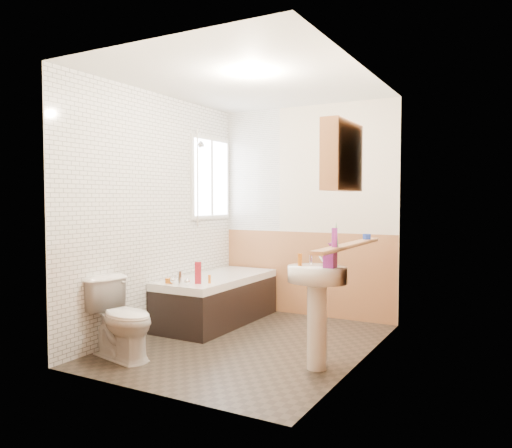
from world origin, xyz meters
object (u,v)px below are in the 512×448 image
object	(u,v)px
bathtub	(217,298)
sink	(317,296)
medicine_cabinet	(342,156)
pine_shelf	(349,245)
toilet	(122,319)

from	to	relation	value
bathtub	sink	distance (m)	1.84
bathtub	medicine_cabinet	xyz separation A→B (m)	(1.74, -0.83, 1.46)
sink	pine_shelf	distance (m)	0.50
bathtub	toilet	bearing A→B (deg)	-91.17
toilet	sink	bearing A→B (deg)	-58.29
medicine_cabinet	toilet	bearing A→B (deg)	-159.96
pine_shelf	medicine_cabinet	size ratio (longest dim) A/B	2.37
toilet	pine_shelf	world-z (taller)	pine_shelf
sink	medicine_cabinet	bearing A→B (deg)	23.08
pine_shelf	medicine_cabinet	bearing A→B (deg)	-102.75
toilet	sink	size ratio (longest dim) A/B	0.74
bathtub	sink	size ratio (longest dim) A/B	1.64
toilet	sink	world-z (taller)	sink
toilet	medicine_cabinet	world-z (taller)	medicine_cabinet
bathtub	toilet	xyz separation A→B (m)	(-0.03, -1.47, 0.07)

